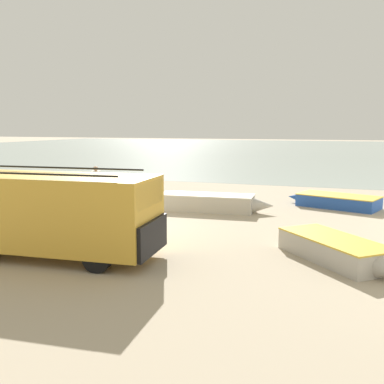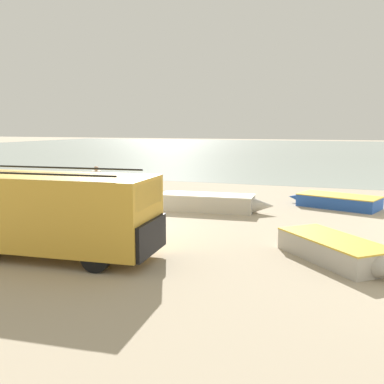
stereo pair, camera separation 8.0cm
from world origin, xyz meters
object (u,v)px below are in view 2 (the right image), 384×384
(fishing_rowboat_2, at_px, (336,201))
(fisherman_1, at_px, (97,181))
(parked_van, at_px, (54,212))
(fishing_rowboat_0, at_px, (337,250))
(fishing_rowboat_3, at_px, (55,188))
(fishing_rowboat_1, at_px, (212,203))

(fishing_rowboat_2, distance_m, fisherman_1, 10.27)
(parked_van, bearing_deg, fishing_rowboat_0, 11.68)
(parked_van, bearing_deg, fishing_rowboat_3, 122.23)
(parked_van, xyz_separation_m, fishing_rowboat_2, (6.67, 9.94, -0.92))
(fishing_rowboat_1, relative_size, fishing_rowboat_2, 1.15)
(fishing_rowboat_0, bearing_deg, fisherman_1, -160.07)
(fishing_rowboat_0, relative_size, fisherman_1, 2.07)
(fishing_rowboat_2, bearing_deg, fishing_rowboat_0, 110.98)
(parked_van, distance_m, fishing_rowboat_1, 7.72)
(fishing_rowboat_2, relative_size, fishing_rowboat_3, 0.89)
(fishing_rowboat_0, distance_m, fishing_rowboat_3, 15.22)
(parked_van, bearing_deg, fisherman_1, 109.56)
(fishing_rowboat_3, bearing_deg, fishing_rowboat_2, -142.28)
(fishing_rowboat_2, xyz_separation_m, fisherman_1, (-9.93, -2.53, 0.72))
(fishing_rowboat_1, distance_m, fishing_rowboat_2, 5.31)
(fishing_rowboat_0, xyz_separation_m, fisherman_1, (-10.19, 5.44, 0.69))
(fishing_rowboat_3, bearing_deg, fishing_rowboat_1, -156.69)
(fishing_rowboat_1, bearing_deg, fishing_rowboat_3, 166.12)
(parked_van, bearing_deg, fishing_rowboat_1, 70.74)
(parked_van, distance_m, fishing_rowboat_0, 7.27)
(fishing_rowboat_0, bearing_deg, fishing_rowboat_2, 139.91)
(fishing_rowboat_0, distance_m, fisherman_1, 11.57)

